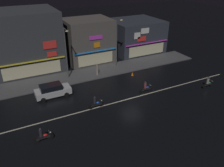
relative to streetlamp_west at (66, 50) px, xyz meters
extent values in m
plane|color=black|center=(5.27, -8.81, -4.39)|extent=(140.00, 140.00, 0.00)
cube|color=beige|center=(5.27, -8.81, -4.38)|extent=(30.96, 0.16, 0.01)
cube|color=#4C4C4F|center=(5.27, 0.14, -4.32)|extent=(32.59, 4.43, 0.14)
cube|color=#2D333D|center=(15.04, 6.43, -1.50)|extent=(9.00, 8.06, 5.78)
cube|color=#D83FD8|center=(15.04, 2.28, -1.79)|extent=(8.55, 0.24, 0.12)
cube|color=white|center=(12.91, 2.34, -0.25)|extent=(1.18, 0.08, 1.05)
cube|color=red|center=(13.82, 2.34, -0.90)|extent=(1.71, 0.08, 0.80)
cube|color=white|center=(14.42, 2.34, 0.39)|extent=(1.58, 0.08, 0.92)
cube|color=beige|center=(15.04, 2.34, -3.09)|extent=(7.20, 0.06, 1.80)
cube|color=#383A3F|center=(-4.51, 6.79, 0.08)|extent=(10.03, 8.79, 8.94)
cube|color=yellow|center=(-4.51, 2.28, -1.79)|extent=(9.53, 0.24, 0.12)
cube|color=red|center=(-1.64, 2.34, 0.24)|extent=(1.86, 0.08, 1.08)
cube|color=red|center=(-1.50, 2.34, -1.15)|extent=(1.36, 0.08, 0.70)
cube|color=beige|center=(-4.51, 2.34, -3.09)|extent=(8.03, 0.06, 1.80)
cube|color=#56514C|center=(5.27, 5.41, -0.87)|extent=(7.35, 6.01, 7.04)
cube|color=#268CF2|center=(5.27, 2.28, -1.79)|extent=(6.99, 0.24, 0.12)
cube|color=#D83FD8|center=(5.42, 2.34, 0.39)|extent=(2.18, 0.08, 0.60)
cube|color=orange|center=(5.54, 2.34, -0.79)|extent=(0.98, 0.08, 0.81)
cube|color=beige|center=(5.27, 2.34, -3.09)|extent=(5.88, 0.06, 1.80)
cylinder|color=#47494C|center=(0.00, 0.22, -0.64)|extent=(0.16, 0.16, 7.21)
cube|color=#47494C|center=(0.00, -0.48, 2.86)|extent=(0.10, 1.40, 0.10)
ellipsoid|color=#F9E099|center=(0.00, -1.18, 2.78)|extent=(0.44, 0.32, 0.20)
cylinder|color=#47494C|center=(8.29, 1.02, -0.41)|extent=(0.16, 0.16, 7.67)
cube|color=#47494C|center=(8.29, 0.32, 3.32)|extent=(0.10, 1.40, 0.10)
ellipsoid|color=#F9E099|center=(8.29, -0.38, 3.24)|extent=(0.44, 0.32, 0.20)
cylinder|color=gray|center=(4.13, -0.84, -3.44)|extent=(0.36, 0.36, 1.61)
sphere|color=tan|center=(4.13, -0.84, -2.53)|extent=(0.22, 0.22, 0.22)
cube|color=silver|center=(-3.24, -4.03, -3.70)|extent=(4.30, 1.78, 0.76)
cube|color=black|center=(-3.45, -4.03, -3.02)|extent=(2.58, 1.57, 0.60)
cube|color=#F9F2CC|center=(-1.13, -3.42, -3.60)|extent=(0.08, 0.20, 0.12)
cube|color=#F9F2CC|center=(-1.13, -4.63, -3.60)|extent=(0.08, 0.20, 0.12)
cylinder|color=black|center=(-1.82, -3.14, -4.08)|extent=(0.62, 0.20, 0.62)
cylinder|color=black|center=(-1.82, -4.92, -4.08)|extent=(0.62, 0.20, 0.62)
cylinder|color=black|center=(-4.65, -3.14, -4.08)|extent=(0.62, 0.20, 0.62)
cylinder|color=black|center=(-4.65, -4.92, -4.08)|extent=(0.62, 0.20, 0.62)
cylinder|color=black|center=(8.35, -8.25, -4.09)|extent=(0.60, 0.08, 0.60)
cylinder|color=black|center=(7.05, -8.25, -4.09)|extent=(0.60, 0.10, 0.60)
cube|color=black|center=(7.70, -8.25, -3.99)|extent=(1.30, 0.14, 0.20)
ellipsoid|color=#1E4CB2|center=(7.90, -8.25, -3.77)|extent=(0.44, 0.26, 0.24)
cube|color=black|center=(7.50, -8.25, -3.84)|extent=(0.56, 0.22, 0.10)
cylinder|color=slate|center=(8.30, -8.25, -3.54)|extent=(0.03, 0.60, 0.03)
sphere|color=white|center=(8.39, -8.25, -3.64)|extent=(0.14, 0.14, 0.14)
cylinder|color=brown|center=(7.55, -8.25, -3.44)|extent=(0.32, 0.32, 0.70)
sphere|color=#333338|center=(7.55, -8.25, -2.98)|extent=(0.22, 0.22, 0.22)
cylinder|color=black|center=(-5.42, -11.75, -4.09)|extent=(0.60, 0.08, 0.60)
cylinder|color=black|center=(-6.72, -11.75, -4.09)|extent=(0.60, 0.10, 0.60)
cube|color=black|center=(-6.07, -11.75, -3.99)|extent=(1.30, 0.14, 0.20)
ellipsoid|color=red|center=(-5.87, -11.75, -3.77)|extent=(0.44, 0.26, 0.24)
cube|color=black|center=(-6.27, -11.75, -3.84)|extent=(0.56, 0.22, 0.10)
cylinder|color=slate|center=(-5.47, -11.75, -3.54)|extent=(0.03, 0.60, 0.03)
sphere|color=white|center=(-5.38, -11.75, -3.64)|extent=(0.14, 0.14, 0.14)
cylinder|color=#232328|center=(-6.22, -11.75, -3.44)|extent=(0.32, 0.32, 0.70)
sphere|color=#333338|center=(-6.22, -11.75, -2.98)|extent=(0.22, 0.22, 0.22)
cylinder|color=black|center=(16.46, -10.93, -4.09)|extent=(0.60, 0.08, 0.60)
cylinder|color=black|center=(15.16, -10.93, -4.09)|extent=(0.60, 0.10, 0.60)
cube|color=black|center=(15.81, -10.93, -3.99)|extent=(1.30, 0.14, 0.20)
ellipsoid|color=#268C3F|center=(16.01, -10.93, -3.77)|extent=(0.44, 0.26, 0.24)
cube|color=black|center=(15.61, -10.93, -3.84)|extent=(0.56, 0.22, 0.10)
cylinder|color=slate|center=(16.41, -10.93, -3.54)|extent=(0.03, 0.60, 0.03)
sphere|color=white|center=(16.50, -10.93, -3.64)|extent=(0.14, 0.14, 0.14)
cylinder|color=gray|center=(15.66, -10.93, -3.44)|extent=(0.32, 0.32, 0.70)
sphere|color=#333338|center=(15.66, -10.93, -2.98)|extent=(0.22, 0.22, 0.22)
cylinder|color=black|center=(1.15, -8.78, -4.09)|extent=(0.60, 0.08, 0.60)
cylinder|color=black|center=(-0.15, -8.78, -4.09)|extent=(0.60, 0.10, 0.60)
cube|color=black|center=(0.50, -8.78, -3.99)|extent=(1.30, 0.14, 0.20)
ellipsoid|color=#1E4CB2|center=(0.70, -8.78, -3.77)|extent=(0.44, 0.26, 0.24)
cube|color=black|center=(0.30, -8.78, -3.84)|extent=(0.56, 0.22, 0.10)
cylinder|color=slate|center=(1.10, -8.78, -3.54)|extent=(0.03, 0.60, 0.03)
sphere|color=white|center=(1.19, -8.78, -3.64)|extent=(0.14, 0.14, 0.14)
cylinder|color=#232328|center=(0.35, -8.78, -3.44)|extent=(0.32, 0.32, 0.70)
sphere|color=#333338|center=(0.35, -8.78, -2.98)|extent=(0.22, 0.22, 0.22)
cone|color=orange|center=(8.76, -3.19, -4.11)|extent=(0.36, 0.36, 0.55)
camera|label=1|loc=(-7.81, -29.20, 10.02)|focal=36.50mm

